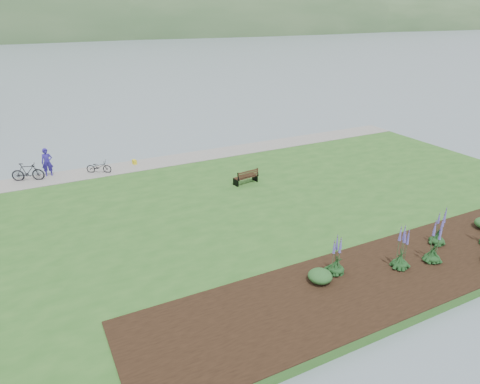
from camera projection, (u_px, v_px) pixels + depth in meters
name	position (u px, v px, depth m)	size (l,w,h in m)	color
ground	(241.00, 198.00, 23.99)	(600.00, 600.00, 0.00)	slate
lawn	(259.00, 208.00, 22.28)	(34.00, 20.00, 0.40)	#295B20
shoreline_path	(195.00, 157.00, 29.48)	(34.00, 2.20, 0.03)	gray
garden_bed	(420.00, 263.00, 17.06)	(24.00, 4.40, 0.04)	black
far_hillside	(92.00, 36.00, 171.55)	(580.00, 80.00, 38.00)	#355731
park_bench	(246.00, 177.00, 24.75)	(1.50, 0.79, 0.89)	#301E13
person	(47.00, 160.00, 25.67)	(0.75, 0.51, 2.06)	navy
bicycle_a	(99.00, 167.00, 26.41)	(1.55, 0.54, 0.81)	black
bicycle_b	(28.00, 172.00, 25.13)	(1.84, 0.53, 1.11)	black
pannier	(134.00, 162.00, 27.93)	(0.20, 0.31, 0.33)	yellow
echium_0	(435.00, 243.00, 16.85)	(0.62, 0.62, 2.02)	#133517
echium_1	(439.00, 230.00, 18.19)	(0.62, 0.62, 1.78)	#133517
echium_4	(337.00, 256.00, 16.13)	(0.62, 0.62, 1.83)	#133517
echium_5	(402.00, 249.00, 16.46)	(0.62, 0.62, 2.01)	#133517
shrub_0	(320.00, 276.00, 15.80)	(0.91, 0.91, 0.46)	#1E4C21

